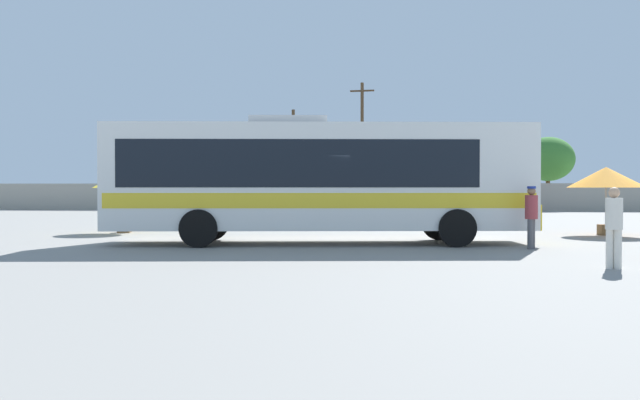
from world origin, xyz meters
TOP-DOWN VIEW (x-y plane):
  - ground_plane at (0.00, 10.00)m, footprint 300.00×300.00m
  - perimeter_wall at (0.00, 28.56)m, footprint 80.00×0.30m
  - coach_bus_white_yellow at (0.19, -0.00)m, footprint 12.28×3.82m
  - attendant_by_bus_door at (6.05, -1.23)m, footprint 0.46×0.46m
  - passenger_waiting_on_apron at (6.67, -5.55)m, footprint 0.43×0.43m
  - vendor_umbrella_near_gate_orange at (9.82, 4.34)m, footprint 2.57×2.57m
  - vendor_umbrella_secondary_yellow at (-7.14, 4.12)m, footprint 2.22×2.22m
  - parked_car_leftmost_black at (-8.39, 24.49)m, footprint 4.23×2.07m
  - parked_car_second_maroon at (-2.51, 24.69)m, footprint 4.60×2.30m
  - parked_car_third_silver at (2.80, 25.07)m, footprint 4.69×2.18m
  - parked_car_rightmost_maroon at (9.43, 25.34)m, footprint 4.63×2.07m
  - utility_pole_near at (0.89, 30.16)m, footprint 1.80×0.37m
  - utility_pole_far at (-4.36, 30.96)m, footprint 1.76×0.64m
  - roadside_tree_left at (-18.78, 35.45)m, footprint 4.27×4.27m
  - roadside_tree_midleft at (-11.85, 32.28)m, footprint 4.62×4.62m
  - roadside_tree_midright at (-4.50, 34.40)m, footprint 3.56×3.56m
  - roadside_tree_right at (14.88, 32.20)m, footprint 3.92×3.92m

SIDE VIEW (x-z plane):
  - ground_plane at x=0.00m, z-range 0.00..0.00m
  - parked_car_second_maroon at x=-2.51m, z-range 0.05..1.48m
  - parked_car_third_silver at x=2.80m, z-range 0.05..1.49m
  - parked_car_rightmost_maroon at x=9.43m, z-range 0.05..1.50m
  - parked_car_leftmost_black at x=-8.39m, z-range 0.04..1.57m
  - passenger_waiting_on_apron at x=6.67m, z-range 0.11..1.74m
  - attendant_by_bus_door at x=6.05m, z-range 0.12..1.78m
  - perimeter_wall at x=0.00m, z-range 0.00..1.96m
  - vendor_umbrella_secondary_yellow at x=-7.14m, z-range 0.77..3.00m
  - coach_bus_white_yellow at x=0.19m, z-range 0.12..3.78m
  - vendor_umbrella_near_gate_orange at x=9.82m, z-range 0.79..3.13m
  - roadside_tree_right at x=14.88m, z-range 1.06..6.55m
  - utility_pole_far at x=-4.36m, z-range 0.18..7.77m
  - roadside_tree_left at x=-18.78m, z-range 1.38..7.81m
  - roadside_tree_midright at x=-4.50m, z-range 1.57..7.80m
  - roadside_tree_midleft at x=-11.85m, z-range 1.41..8.18m
  - utility_pole_near at x=0.89m, z-range 0.19..9.63m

